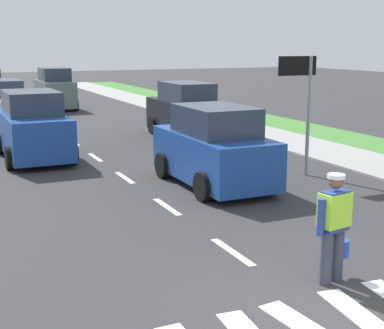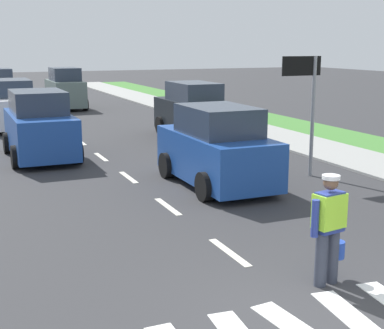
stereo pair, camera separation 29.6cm
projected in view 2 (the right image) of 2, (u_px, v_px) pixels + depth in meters
name	position (u px, v px, depth m)	size (l,w,h in m)	color
ground_plane	(52.00, 121.00, 26.09)	(96.00, 96.00, 0.00)	#333335
sidewalk_right	(322.00, 150.00, 18.95)	(2.40, 72.00, 0.14)	#9E9E99
grass_verge_right	(379.00, 145.00, 19.87)	(2.40, 72.00, 0.06)	#478438
crosswalk_stripes	(333.00, 329.00, 7.03)	(4.40, 1.93, 0.01)	white
lane_center_line	(39.00, 111.00, 29.87)	(0.14, 46.40, 0.01)	silver
road_worker	(329.00, 224.00, 8.20)	(0.74, 0.46, 1.67)	#383D4C
lane_direction_sign	(306.00, 87.00, 14.66)	(1.16, 0.11, 3.20)	gray
car_outgoing_ahead	(217.00, 149.00, 14.01)	(1.97, 4.00, 2.02)	#1E4799
car_oncoming_second	(11.00, 106.00, 23.59)	(2.07, 4.26, 2.05)	silver
car_outgoing_far	(65.00, 90.00, 30.70)	(1.88, 3.80, 2.25)	slate
car_oncoming_lead	(40.00, 127.00, 17.40)	(2.01, 4.10, 2.10)	#1E4799
car_parked_far	(193.00, 112.00, 21.30)	(1.89, 4.23, 2.10)	black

